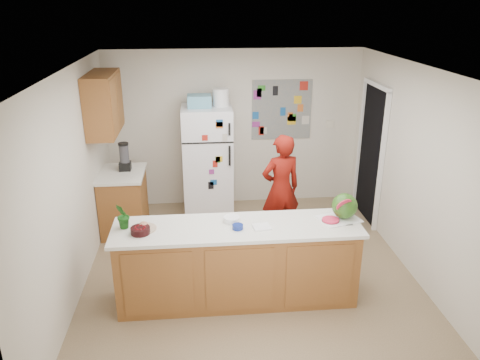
{
  "coord_description": "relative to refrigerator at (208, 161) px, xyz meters",
  "views": [
    {
      "loc": [
        -0.59,
        -4.98,
        3.2
      ],
      "look_at": [
        -0.1,
        0.2,
        1.18
      ],
      "focal_mm": 35.0,
      "sensor_mm": 36.0,
      "label": 1
    }
  ],
  "objects": [
    {
      "name": "watermelon_slice",
      "position": [
        1.28,
        -2.37,
        0.09
      ],
      "size": [
        0.18,
        0.18,
        0.02
      ],
      "primitive_type": "cylinder",
      "color": "#DB4036",
      "rests_on": "cutting_board"
    },
    {
      "name": "upper_cabinets",
      "position": [
        -1.37,
        -0.58,
        1.05
      ],
      "size": [
        0.35,
        1.0,
        0.8
      ],
      "primitive_type": "cube",
      "color": "brown",
      "rests_on": "wall_left"
    },
    {
      "name": "cutting_board",
      "position": [
        1.38,
        -2.32,
        0.08
      ],
      "size": [
        0.5,
        0.43,
        0.01
      ],
      "primitive_type": "cube",
      "rotation": [
        0.0,
        0.0,
        0.28
      ],
      "color": "white",
      "rests_on": "peninsula_top"
    },
    {
      "name": "side_counter_base",
      "position": [
        -1.24,
        -0.53,
        -0.42
      ],
      "size": [
        0.6,
        0.8,
        0.86
      ],
      "primitive_type": "cube",
      "color": "brown",
      "rests_on": "floor"
    },
    {
      "name": "keys",
      "position": [
        1.45,
        -2.46,
        0.08
      ],
      "size": [
        0.09,
        0.04,
        0.01
      ],
      "primitive_type": "cube",
      "rotation": [
        0.0,
        0.0,
        0.03
      ],
      "color": "slate",
      "rests_on": "peninsula_top"
    },
    {
      "name": "photo_collage",
      "position": [
        1.2,
        0.36,
        0.7
      ],
      "size": [
        0.95,
        0.01,
        0.95
      ],
      "primitive_type": "cube",
      "color": "slate",
      "rests_on": "wall_back"
    },
    {
      "name": "watermelon",
      "position": [
        1.44,
        -2.3,
        0.22
      ],
      "size": [
        0.28,
        0.28,
        0.28
      ],
      "primitive_type": "sphere",
      "color": "#205E1B",
      "rests_on": "cutting_board"
    },
    {
      "name": "blender_appliance",
      "position": [
        -1.19,
        -0.43,
        0.24
      ],
      "size": [
        0.13,
        0.13,
        0.38
      ],
      "primitive_type": "cylinder",
      "color": "black",
      "rests_on": "side_counter_top"
    },
    {
      "name": "paper_towel",
      "position": [
        0.5,
        -2.45,
        0.08
      ],
      "size": [
        0.2,
        0.18,
        0.02
      ],
      "primitive_type": "cube",
      "rotation": [
        0.0,
        0.0,
        0.12
      ],
      "color": "white",
      "rests_on": "peninsula_top"
    },
    {
      "name": "plate",
      "position": [
        -0.74,
        -2.37,
        0.08
      ],
      "size": [
        0.27,
        0.27,
        0.02
      ],
      "primitive_type": "cylinder",
      "rotation": [
        0.0,
        0.0,
        0.03
      ],
      "color": "beige",
      "rests_on": "peninsula_top"
    },
    {
      "name": "wall_back",
      "position": [
        0.45,
        0.38,
        0.4
      ],
      "size": [
        4.0,
        0.02,
        2.5
      ],
      "primitive_type": "cube",
      "color": "beige",
      "rests_on": "ground"
    },
    {
      "name": "cobalt_bowl",
      "position": [
        0.25,
        -2.45,
        0.1
      ],
      "size": [
        0.15,
        0.15,
        0.05
      ],
      "primitive_type": "cylinder",
      "rotation": [
        0.0,
        0.0,
        -0.34
      ],
      "color": "navy",
      "rests_on": "peninsula_top"
    },
    {
      "name": "white_bowl",
      "position": [
        0.2,
        -2.27,
        0.1
      ],
      "size": [
        0.22,
        0.22,
        0.06
      ],
      "primitive_type": "cylinder",
      "rotation": [
        0.0,
        0.0,
        0.32
      ],
      "color": "white",
      "rests_on": "peninsula_top"
    },
    {
      "name": "cherry_bowl",
      "position": [
        -0.77,
        -2.46,
        0.11
      ],
      "size": [
        0.24,
        0.24,
        0.07
      ],
      "primitive_type": "cylinder",
      "rotation": [
        0.0,
        0.0,
        0.24
      ],
      "color": "black",
      "rests_on": "peninsula_top"
    },
    {
      "name": "potted_plant",
      "position": [
        -0.95,
        -2.33,
        0.22
      ],
      "size": [
        0.15,
        0.18,
        0.3
      ],
      "primitive_type": "imported",
      "rotation": [
        0.0,
        0.0,
        4.85
      ],
      "color": "#19440F",
      "rests_on": "peninsula_top"
    },
    {
      "name": "floor",
      "position": [
        0.45,
        -1.88,
        -0.86
      ],
      "size": [
        4.0,
        4.5,
        0.02
      ],
      "primitive_type": "cube",
      "color": "brown",
      "rests_on": "ground"
    },
    {
      "name": "person",
      "position": [
        0.97,
        -1.03,
        -0.08
      ],
      "size": [
        0.64,
        0.5,
        1.54
      ],
      "primitive_type": "imported",
      "rotation": [
        0.0,
        0.0,
        3.39
      ],
      "color": "maroon",
      "rests_on": "floor"
    },
    {
      "name": "fridge_top_bin",
      "position": [
        -0.1,
        0.0,
        0.94
      ],
      "size": [
        0.35,
        0.28,
        0.18
      ],
      "primitive_type": "cube",
      "color": "#5999B2",
      "rests_on": "refrigerator"
    },
    {
      "name": "doorway",
      "position": [
        2.44,
        -0.43,
        0.17
      ],
      "size": [
        0.03,
        0.85,
        2.04
      ],
      "primitive_type": "cube",
      "color": "black",
      "rests_on": "ground"
    },
    {
      "name": "peninsula_base",
      "position": [
        0.25,
        -2.38,
        -0.41
      ],
      "size": [
        2.6,
        0.62,
        0.88
      ],
      "primitive_type": "cube",
      "color": "brown",
      "rests_on": "floor"
    },
    {
      "name": "wall_left",
      "position": [
        -1.56,
        -1.88,
        0.4
      ],
      "size": [
        0.02,
        4.5,
        2.5
      ],
      "primitive_type": "cube",
      "color": "beige",
      "rests_on": "ground"
    },
    {
      "name": "ceiling",
      "position": [
        0.45,
        -1.88,
        1.66
      ],
      "size": [
        4.0,
        4.5,
        0.02
      ],
      "primitive_type": "cube",
      "color": "white",
      "rests_on": "wall_back"
    },
    {
      "name": "wall_right",
      "position": [
        2.46,
        -1.88,
        0.4
      ],
      "size": [
        0.02,
        4.5,
        2.5
      ],
      "primitive_type": "cube",
      "color": "beige",
      "rests_on": "ground"
    },
    {
      "name": "peninsula_top",
      "position": [
        0.25,
        -2.38,
        0.05
      ],
      "size": [
        2.68,
        0.7,
        0.04
      ],
      "primitive_type": "cube",
      "color": "silver",
      "rests_on": "peninsula_base"
    },
    {
      "name": "refrigerator",
      "position": [
        0.0,
        0.0,
        0.0
      ],
      "size": [
        0.75,
        0.7,
        1.7
      ],
      "primitive_type": "cube",
      "color": "silver",
      "rests_on": "floor"
    },
    {
      "name": "side_counter_top",
      "position": [
        -1.24,
        -0.53,
        0.03
      ],
      "size": [
        0.64,
        0.84,
        0.04
      ],
      "primitive_type": "cube",
      "color": "silver",
      "rests_on": "side_counter_base"
    }
  ]
}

